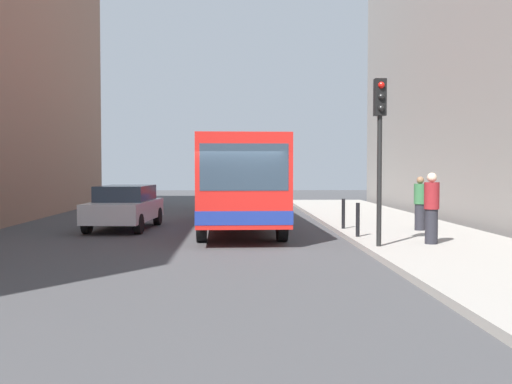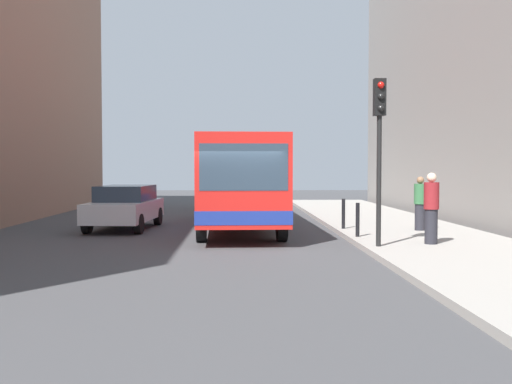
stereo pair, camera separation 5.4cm
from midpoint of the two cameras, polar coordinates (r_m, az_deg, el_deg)
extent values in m
plane|color=#424244|center=(16.17, -1.97, -5.07)|extent=(80.00, 80.00, 0.00)
cube|color=#9E9991|center=(17.02, 16.59, -4.54)|extent=(4.40, 40.00, 0.15)
cube|color=red|center=(20.65, -1.66, 1.39)|extent=(2.79, 11.06, 2.50)
cube|color=navy|center=(20.69, -1.66, -1.24)|extent=(2.81, 11.08, 0.36)
cube|color=#2D3D4C|center=(15.17, -1.07, 2.39)|extent=(2.26, 0.12, 1.20)
cube|color=#2D3D4C|center=(21.15, -1.70, 2.36)|extent=(2.77, 9.46, 1.00)
cylinder|color=black|center=(16.90, 2.56, -3.05)|extent=(0.31, 1.01, 1.00)
cylinder|color=black|center=(16.82, -5.13, -3.08)|extent=(0.31, 1.01, 1.00)
cylinder|color=black|center=(24.65, 0.71, -1.37)|extent=(0.31, 1.01, 1.00)
cylinder|color=black|center=(24.60, -4.55, -1.38)|extent=(0.31, 1.01, 1.00)
cube|color=silver|center=(20.75, -12.32, -1.72)|extent=(2.10, 4.51, 0.64)
cube|color=#2D3D4C|center=(20.86, -12.23, -0.10)|extent=(1.77, 2.57, 0.52)
cylinder|color=black|center=(19.13, -11.05, -3.01)|extent=(0.26, 0.65, 0.64)
cylinder|color=black|center=(19.57, -15.74, -2.93)|extent=(0.26, 0.65, 0.64)
cylinder|color=black|center=(22.05, -9.27, -2.30)|extent=(0.26, 0.65, 0.64)
cylinder|color=black|center=(22.43, -13.39, -2.25)|extent=(0.26, 0.65, 0.64)
cube|color=maroon|center=(30.09, -1.95, -0.44)|extent=(1.95, 4.46, 0.64)
cube|color=#2D3D4C|center=(30.21, -1.95, 0.67)|extent=(1.68, 2.52, 0.52)
cylinder|color=black|center=(28.59, -0.42, -1.22)|extent=(0.24, 0.65, 0.64)
cylinder|color=black|center=(28.65, -3.70, -1.22)|extent=(0.24, 0.65, 0.64)
cylinder|color=black|center=(31.58, -0.37, -0.89)|extent=(0.24, 0.65, 0.64)
cylinder|color=black|center=(31.64, -3.34, -0.89)|extent=(0.24, 0.65, 0.64)
cylinder|color=black|center=(14.95, 11.74, 1.01)|extent=(0.12, 0.12, 3.20)
cube|color=black|center=(15.05, 11.81, 8.83)|extent=(0.28, 0.24, 0.90)
sphere|color=red|center=(14.96, 11.94, 9.95)|extent=(0.16, 0.16, 0.16)
sphere|color=black|center=(14.92, 11.93, 8.89)|extent=(0.16, 0.16, 0.16)
sphere|color=black|center=(14.89, 11.92, 7.82)|extent=(0.16, 0.16, 0.16)
cylinder|color=black|center=(17.00, 9.76, -2.63)|extent=(0.11, 0.11, 0.95)
cylinder|color=black|center=(19.19, 8.42, -2.06)|extent=(0.11, 0.11, 0.95)
cylinder|color=#26262D|center=(15.81, 16.46, -3.18)|extent=(0.32, 0.32, 0.88)
cylinder|color=maroon|center=(15.76, 16.49, -0.34)|extent=(0.38, 0.38, 0.68)
sphere|color=beige|center=(15.74, 16.51, 1.34)|extent=(0.24, 0.24, 0.24)
cylinder|color=#26262D|center=(19.18, 15.45, -2.32)|extent=(0.32, 0.32, 0.81)
cylinder|color=#336B3F|center=(19.14, 15.48, -0.18)|extent=(0.38, 0.38, 0.63)
sphere|color=#8C6647|center=(19.13, 15.49, 1.10)|extent=(0.22, 0.22, 0.22)
camera|label=1|loc=(0.03, -89.92, 0.00)|focal=41.93mm
camera|label=2|loc=(0.03, 90.08, 0.00)|focal=41.93mm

